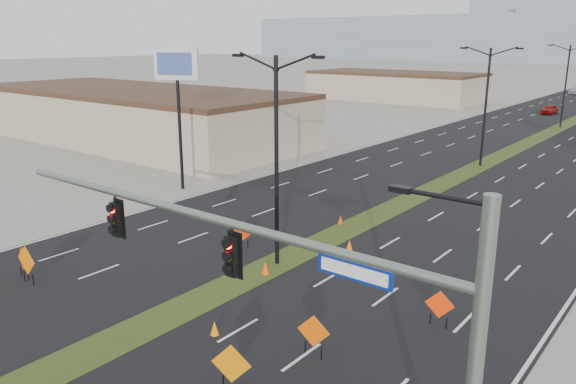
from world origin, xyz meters
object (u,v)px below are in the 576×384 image
Objects in this scene: car_far at (576,90)px; cone_0 at (215,328)px; car_left at (550,109)px; pole_sign_west at (177,74)px; signal_mast at (288,290)px; construction_sign_3 at (231,365)px; cone_3 at (341,220)px; streetlight_2 at (566,84)px; construction_sign_5 at (440,306)px; cone_1 at (349,245)px; streetlight_1 at (486,104)px; streetlight_0 at (276,156)px; construction_sign_1 at (23,260)px; construction_sign_0 at (27,262)px; construction_sign_2 at (243,232)px; cone_2 at (265,268)px; construction_sign_4 at (313,333)px.

cone_0 is (11.09, -112.41, -0.50)m from car_far.
car_left is 0.39× the size of pole_sign_west.
construction_sign_3 is at bearing 161.63° from signal_mast.
streetlight_2 is at bearing 89.00° from cone_3.
signal_mast is 4.09× the size of car_left.
construction_sign_5 is (17.39, -106.64, 0.09)m from car_far.
streetlight_1 is at bearing 94.39° from cone_1.
streetlight_0 is 2.52× the size of car_left.
cone_1 is at bearing -33.46° from pole_sign_west.
construction_sign_3 is 1.16× the size of construction_sign_5.
pole_sign_west is (-16.46, 3.16, 7.99)m from cone_1.
car_left is 7.12× the size of cone_0.
construction_sign_3 reaches higher than construction_sign_1.
pole_sign_west reaches higher than construction_sign_5.
construction_sign_1 is 18.27m from pole_sign_west.
construction_sign_1 is (-8.07, -64.54, -4.52)m from streetlight_2.
construction_sign_0 is at bearing -112.54° from cone_3.
signal_mast is at bearing -82.61° from streetlight_2.
streetlight_0 is at bearing -39.05° from construction_sign_2.
car_far is 114.19m from construction_sign_1.
streetlight_0 is at bearing -89.69° from car_far.
pole_sign_west is (-6.02, -98.81, 7.51)m from car_far.
cone_3 is (-1.27, 8.39, -0.04)m from cone_2.
construction_sign_2 is 0.14× the size of pole_sign_west.
cone_0 is at bearing -68.68° from cone_2.
cone_1 is (-6.69, 13.68, -4.48)m from signal_mast.
construction_sign_3 reaches higher than construction_sign_2.
streetlight_2 is 65.27m from construction_sign_0.
construction_sign_2 is (-11.45, 10.73, -3.97)m from signal_mast.
car_far is at bearing 94.47° from cone_3.
construction_sign_3 is at bearing -60.78° from pole_sign_west.
streetlight_0 is 8.74m from cone_3.
cone_2 is at bearing -89.20° from streetlight_1.
signal_mast reaches higher than cone_0.
construction_sign_2 is 0.95× the size of construction_sign_5.
construction_sign_4 reaches higher than construction_sign_5.
construction_sign_0 is at bearing -93.74° from car_far.
cone_2 is (-2.11, 5.41, 0.06)m from cone_0.
streetlight_0 and streetlight_1 have the same top height.
streetlight_1 is at bearing 89.25° from construction_sign_1.
signal_mast is 6.22m from construction_sign_4.
construction_sign_1 is 0.97× the size of construction_sign_4.
streetlight_1 reaches higher than car_far.
construction_sign_4 reaches higher than car_left.
signal_mast is 17.14m from construction_sign_1.
car_left is 68.32m from construction_sign_2.
car_left is at bearing 96.29° from streetlight_1.
streetlight_2 reaches higher than construction_sign_1.
signal_mast is at bearing -85.90° from car_far.
construction_sign_0 is 1.19× the size of construction_sign_5.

